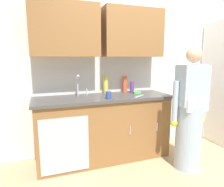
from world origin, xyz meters
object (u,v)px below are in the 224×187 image
at_px(bottle_dish_liquid, 132,87).
at_px(sponge, 137,93).
at_px(knife_on_counter, 139,96).
at_px(bottle_water_tall, 106,85).
at_px(cup_by_sink, 108,95).
at_px(sink, 83,98).
at_px(bottle_cleaner_spray, 125,84).
at_px(person_at_sink, 190,119).

height_order(bottle_dish_liquid, sponge, bottle_dish_liquid).
bearing_deg(knife_on_counter, bottle_water_tall, -80.37).
bearing_deg(cup_by_sink, bottle_water_tall, 77.05).
height_order(sink, bottle_cleaner_spray, sink).
relative_size(sink, person_at_sink, 0.31).
height_order(bottle_water_tall, bottle_cleaner_spray, bottle_water_tall).
xyz_separation_m(sink, person_at_sink, (1.29, -0.66, -0.23)).
distance_m(person_at_sink, bottle_dish_liquid, 0.99).
bearing_deg(knife_on_counter, bottle_dish_liquid, -130.01).
relative_size(cup_by_sink, sponge, 0.90).
xyz_separation_m(bottle_cleaner_spray, knife_on_counter, (0.06, -0.40, -0.12)).
distance_m(bottle_dish_liquid, bottle_cleaner_spray, 0.13).
bearing_deg(sponge, bottle_water_tall, 157.47).
relative_size(bottle_water_tall, cup_by_sink, 2.70).
bearing_deg(knife_on_counter, bottle_cleaner_spray, -115.56).
bearing_deg(bottle_cleaner_spray, bottle_water_tall, -179.74).
bearing_deg(sink, sponge, 2.19).
height_order(bottle_cleaner_spray, cup_by_sink, bottle_cleaner_spray).
distance_m(sink, bottle_water_tall, 0.49).
bearing_deg(sink, person_at_sink, -26.95).
distance_m(bottle_dish_liquid, bottle_water_tall, 0.42).
xyz_separation_m(bottle_cleaner_spray, cup_by_sink, (-0.42, -0.42, -0.08)).
height_order(sink, sponge, sink).
distance_m(bottle_cleaner_spray, cup_by_sink, 0.60).
bearing_deg(bottle_dish_liquid, cup_by_sink, -145.87).
relative_size(sink, knife_on_counter, 2.08).
bearing_deg(person_at_sink, cup_by_sink, 155.10).
relative_size(person_at_sink, knife_on_counter, 6.75).
height_order(bottle_water_tall, knife_on_counter, bottle_water_tall).
height_order(bottle_cleaner_spray, knife_on_counter, bottle_cleaner_spray).
xyz_separation_m(bottle_water_tall, sponge, (0.45, -0.18, -0.12)).
xyz_separation_m(sink, cup_by_sink, (0.31, -0.20, 0.06)).
bearing_deg(bottle_dish_liquid, person_at_sink, -59.57).
bearing_deg(bottle_cleaner_spray, cup_by_sink, -134.66).
bearing_deg(sponge, bottle_cleaner_spray, 123.96).
relative_size(sink, sponge, 4.55).
relative_size(cup_by_sink, knife_on_counter, 0.41).
xyz_separation_m(person_at_sink, bottle_cleaner_spray, (-0.56, 0.88, 0.38)).
relative_size(person_at_sink, cup_by_sink, 16.28).
distance_m(person_at_sink, sponge, 0.86).
bearing_deg(cup_by_sink, knife_on_counter, 2.66).
distance_m(cup_by_sink, sponge, 0.59).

